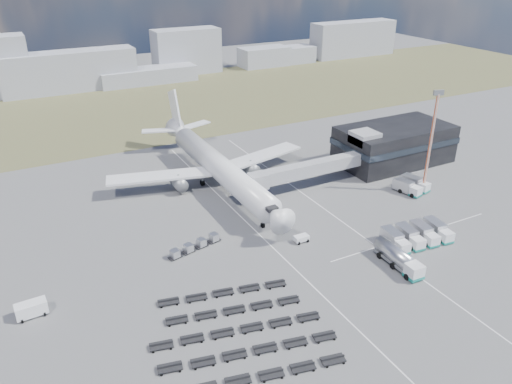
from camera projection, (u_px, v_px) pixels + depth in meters
name	position (u px, v px, depth m)	size (l,w,h in m)	color
ground	(285.00, 248.00, 96.02)	(420.00, 420.00, 0.00)	#565659
grass_strip	(132.00, 106.00, 183.61)	(420.00, 90.00, 0.01)	brown
lane_markings	(318.00, 229.00, 102.50)	(47.12, 110.00, 0.01)	silver
terminal	(394.00, 144.00, 132.80)	(30.40, 16.40, 11.00)	black
jet_bridge	(299.00, 171.00, 116.73)	(30.30, 3.80, 7.05)	#939399
airliner	(217.00, 165.00, 119.49)	(51.59, 64.53, 17.62)	white
skyline	(98.00, 65.00, 209.53)	(303.18, 24.01, 22.96)	#999CA7
fuel_tanker	(398.00, 258.00, 89.66)	(3.16, 11.06, 3.55)	white
pushback_tug	(301.00, 239.00, 97.81)	(2.90, 1.63, 1.35)	white
utility_van	(31.00, 309.00, 77.68)	(4.70, 2.13, 2.48)	white
catering_truck	(211.00, 168.00, 128.15)	(2.74, 5.91, 2.65)	white
service_trucks_near	(417.00, 235.00, 97.44)	(13.29, 8.23, 2.81)	white
service_trucks_far	(411.00, 185.00, 118.09)	(7.15, 8.01, 2.78)	white
uld_row	(195.00, 246.00, 95.05)	(11.46, 4.07, 1.58)	black
baggage_dollies	(238.00, 332.00, 74.28)	(28.95, 25.39, 0.82)	black
floodlight_mast	(430.00, 143.00, 113.03)	(2.33, 1.89, 24.46)	#BB461E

